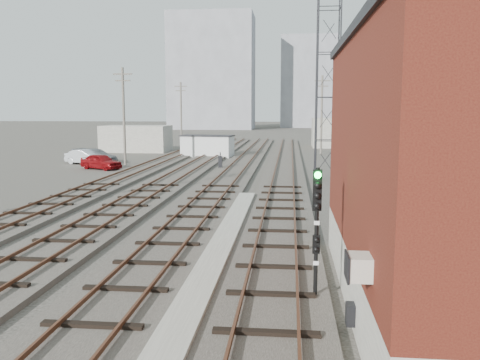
# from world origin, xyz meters

# --- Properties ---
(ground) EXTENTS (320.00, 320.00, 0.00)m
(ground) POSITION_xyz_m (0.00, 60.00, 0.00)
(ground) COLOR #282621
(ground) RESTS_ON ground
(track_right) EXTENTS (3.20, 90.00, 0.39)m
(track_right) POSITION_xyz_m (2.50, 39.00, 0.11)
(track_right) COLOR #332D28
(track_right) RESTS_ON ground
(track_mid_right) EXTENTS (3.20, 90.00, 0.39)m
(track_mid_right) POSITION_xyz_m (-1.50, 39.00, 0.11)
(track_mid_right) COLOR #332D28
(track_mid_right) RESTS_ON ground
(track_mid_left) EXTENTS (3.20, 90.00, 0.39)m
(track_mid_left) POSITION_xyz_m (-5.50, 39.00, 0.11)
(track_mid_left) COLOR #332D28
(track_mid_left) RESTS_ON ground
(track_left) EXTENTS (3.20, 90.00, 0.39)m
(track_left) POSITION_xyz_m (-9.50, 39.00, 0.11)
(track_left) COLOR #332D28
(track_left) RESTS_ON ground
(platform_curb) EXTENTS (0.90, 28.00, 0.26)m
(platform_curb) POSITION_xyz_m (0.50, 14.00, 0.13)
(platform_curb) COLOR gray
(platform_curb) RESTS_ON ground
(brick_building) EXTENTS (6.54, 12.20, 7.22)m
(brick_building) POSITION_xyz_m (7.50, 12.00, 3.63)
(brick_building) COLOR gray
(brick_building) RESTS_ON ground
(lattice_tower) EXTENTS (1.60, 1.60, 15.00)m
(lattice_tower) POSITION_xyz_m (5.50, 35.00, 7.50)
(lattice_tower) COLOR black
(lattice_tower) RESTS_ON ground
(utility_pole_left_b) EXTENTS (1.80, 0.24, 9.00)m
(utility_pole_left_b) POSITION_xyz_m (-12.50, 45.00, 4.80)
(utility_pole_left_b) COLOR #595147
(utility_pole_left_b) RESTS_ON ground
(utility_pole_left_c) EXTENTS (1.80, 0.24, 9.00)m
(utility_pole_left_c) POSITION_xyz_m (-12.50, 70.00, 4.80)
(utility_pole_left_c) COLOR #595147
(utility_pole_left_c) RESTS_ON ground
(utility_pole_right_a) EXTENTS (1.80, 0.24, 9.00)m
(utility_pole_right_a) POSITION_xyz_m (6.50, 28.00, 4.80)
(utility_pole_right_a) COLOR #595147
(utility_pole_right_a) RESTS_ON ground
(utility_pole_right_b) EXTENTS (1.80, 0.24, 9.00)m
(utility_pole_right_b) POSITION_xyz_m (6.50, 58.00, 4.80)
(utility_pole_right_b) COLOR #595147
(utility_pole_right_b) RESTS_ON ground
(apartment_left) EXTENTS (22.00, 14.00, 30.00)m
(apartment_left) POSITION_xyz_m (-18.00, 135.00, 15.00)
(apartment_left) COLOR gray
(apartment_left) RESTS_ON ground
(apartment_right) EXTENTS (16.00, 12.00, 26.00)m
(apartment_right) POSITION_xyz_m (8.00, 150.00, 13.00)
(apartment_right) COLOR gray
(apartment_right) RESTS_ON ground
(shed_left) EXTENTS (8.00, 5.00, 3.20)m
(shed_left) POSITION_xyz_m (-16.00, 60.00, 1.60)
(shed_left) COLOR gray
(shed_left) RESTS_ON ground
(shed_right) EXTENTS (6.00, 6.00, 4.00)m
(shed_right) POSITION_xyz_m (9.00, 70.00, 2.00)
(shed_right) COLOR gray
(shed_right) RESTS_ON ground
(signal_mast) EXTENTS (0.40, 0.40, 3.65)m
(signal_mast) POSITION_xyz_m (3.70, 11.97, 2.09)
(signal_mast) COLOR gray
(signal_mast) RESTS_ON ground
(switch_stand) EXTENTS (0.33, 0.33, 1.40)m
(switch_stand) POSITION_xyz_m (-3.03, 41.93, 0.66)
(switch_stand) COLOR black
(switch_stand) RESTS_ON ground
(site_trailer) EXTENTS (6.00, 3.35, 2.39)m
(site_trailer) POSITION_xyz_m (-6.08, 53.61, 1.21)
(site_trailer) COLOR silver
(site_trailer) RESTS_ON ground
(car_red) EXTENTS (4.26, 3.19, 1.35)m
(car_red) POSITION_xyz_m (-13.40, 41.20, 0.68)
(car_red) COLOR maroon
(car_red) RESTS_ON ground
(car_silver) EXTENTS (4.46, 2.88, 1.39)m
(car_silver) POSITION_xyz_m (-16.32, 45.00, 0.69)
(car_silver) COLOR #B8BDC1
(car_silver) RESTS_ON ground
(car_grey) EXTENTS (5.19, 3.75, 1.40)m
(car_grey) POSITION_xyz_m (-15.77, 46.00, 0.70)
(car_grey) COLOR slate
(car_grey) RESTS_ON ground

